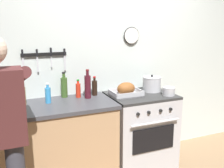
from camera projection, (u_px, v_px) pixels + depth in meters
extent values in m
cube|color=silver|center=(112.00, 58.00, 3.33)|extent=(6.00, 0.10, 2.60)
cube|color=black|center=(44.00, 54.00, 2.92)|extent=(0.49, 0.02, 0.04)
cube|color=silver|center=(23.00, 66.00, 2.86)|extent=(0.02, 0.00, 0.20)
cube|color=black|center=(22.00, 53.00, 2.82)|extent=(0.02, 0.02, 0.08)
cube|color=silver|center=(38.00, 64.00, 2.91)|extent=(0.02, 0.00, 0.17)
cube|color=black|center=(37.00, 53.00, 2.88)|extent=(0.02, 0.02, 0.08)
cube|color=silver|center=(51.00, 61.00, 2.96)|extent=(0.01, 0.00, 0.13)
cube|color=black|center=(51.00, 52.00, 2.94)|extent=(0.02, 0.02, 0.09)
cube|color=silver|center=(65.00, 63.00, 3.03)|extent=(0.02, 0.00, 0.17)
cube|color=black|center=(64.00, 52.00, 3.00)|extent=(0.02, 0.02, 0.08)
cylinder|color=white|center=(131.00, 36.00, 3.29)|extent=(0.19, 0.02, 0.19)
torus|color=black|center=(131.00, 36.00, 3.29)|extent=(0.21, 0.02, 0.21)
cube|color=tan|center=(19.00, 152.00, 2.74)|extent=(2.00, 0.62, 0.86)
cube|color=#3D3D42|center=(15.00, 111.00, 2.64)|extent=(2.03, 0.65, 0.04)
cube|color=#BCBCC1|center=(140.00, 130.00, 3.28)|extent=(0.76, 0.62, 0.87)
cube|color=black|center=(154.00, 139.00, 3.00)|extent=(0.53, 0.01, 0.28)
cube|color=#2D2D2D|center=(141.00, 95.00, 3.18)|extent=(0.76, 0.62, 0.03)
cylinder|color=black|center=(138.00, 114.00, 2.84)|extent=(0.04, 0.02, 0.04)
cylinder|color=black|center=(149.00, 113.00, 2.89)|extent=(0.04, 0.02, 0.04)
cylinder|color=black|center=(161.00, 111.00, 2.95)|extent=(0.04, 0.02, 0.04)
cylinder|color=black|center=(171.00, 109.00, 3.00)|extent=(0.04, 0.02, 0.04)
cylinder|color=silver|center=(156.00, 123.00, 2.92)|extent=(0.61, 0.02, 0.02)
cylinder|color=#4C2323|center=(23.00, 75.00, 2.15)|extent=(0.09, 0.55, 0.22)
cube|color=#B7B7BC|center=(126.00, 95.00, 3.11)|extent=(0.34, 0.25, 0.01)
cube|color=#B7B7BC|center=(131.00, 95.00, 2.99)|extent=(0.34, 0.01, 0.05)
cube|color=#B7B7BC|center=(121.00, 90.00, 3.21)|extent=(0.34, 0.01, 0.05)
cube|color=#B7B7BC|center=(113.00, 94.00, 3.03)|extent=(0.01, 0.25, 0.05)
cube|color=#B7B7BC|center=(139.00, 91.00, 3.16)|extent=(0.01, 0.25, 0.05)
ellipsoid|color=brown|center=(126.00, 89.00, 3.09)|extent=(0.22, 0.16, 0.15)
cylinder|color=#B7B7BC|center=(152.00, 84.00, 3.30)|extent=(0.22, 0.22, 0.17)
cylinder|color=#B2B2B7|center=(152.00, 77.00, 3.28)|extent=(0.23, 0.23, 0.01)
sphere|color=black|center=(152.00, 76.00, 3.28)|extent=(0.03, 0.03, 0.03)
cylinder|color=#B7B7BC|center=(169.00, 91.00, 3.12)|extent=(0.15, 0.15, 0.10)
cube|color=tan|center=(4.00, 111.00, 2.54)|extent=(0.36, 0.24, 0.02)
cylinder|color=red|center=(78.00, 91.00, 3.02)|extent=(0.06, 0.06, 0.16)
cylinder|color=red|center=(78.00, 82.00, 3.00)|extent=(0.02, 0.02, 0.04)
cylinder|color=#197219|center=(78.00, 80.00, 3.00)|extent=(0.03, 0.03, 0.01)
cylinder|color=#997F4C|center=(23.00, 96.00, 2.74)|extent=(0.06, 0.06, 0.19)
cylinder|color=#997F4C|center=(22.00, 85.00, 2.72)|extent=(0.03, 0.03, 0.04)
cylinder|color=black|center=(22.00, 83.00, 2.71)|extent=(0.03, 0.03, 0.01)
cylinder|color=#47141E|center=(88.00, 87.00, 2.98)|extent=(0.07, 0.07, 0.26)
cylinder|color=#47141E|center=(87.00, 73.00, 2.95)|extent=(0.03, 0.03, 0.06)
cylinder|color=maroon|center=(87.00, 70.00, 2.94)|extent=(0.04, 0.04, 0.01)
cylinder|color=black|center=(95.00, 88.00, 3.11)|extent=(0.06, 0.06, 0.17)
cylinder|color=black|center=(94.00, 79.00, 3.09)|extent=(0.03, 0.03, 0.04)
cylinder|color=#B21919|center=(94.00, 77.00, 3.08)|extent=(0.03, 0.03, 0.01)
cylinder|color=#338CCC|center=(48.00, 95.00, 2.81)|extent=(0.06, 0.06, 0.16)
cylinder|color=#338CCC|center=(47.00, 86.00, 2.79)|extent=(0.03, 0.03, 0.04)
cylinder|color=white|center=(47.00, 84.00, 2.79)|extent=(0.03, 0.03, 0.01)
cylinder|color=#385623|center=(64.00, 87.00, 3.03)|extent=(0.07, 0.07, 0.23)
cylinder|color=#385623|center=(64.00, 76.00, 3.00)|extent=(0.03, 0.03, 0.05)
cylinder|color=black|center=(64.00, 73.00, 2.99)|extent=(0.04, 0.04, 0.01)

